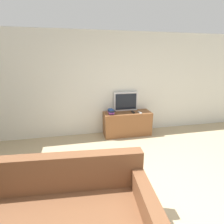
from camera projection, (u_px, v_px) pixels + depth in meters
wall_back at (108, 85)px, 4.51m from camera, size 9.00×0.06×2.60m
tv_stand at (127, 123)px, 4.62m from camera, size 1.24×0.46×0.62m
television at (126, 101)px, 4.63m from camera, size 0.65×0.09×0.50m
couch at (50, 223)px, 1.81m from camera, size 2.19×1.11×0.89m
book_stack at (111, 112)px, 4.37m from camera, size 0.18×0.22×0.12m
remote_on_stand at (133, 112)px, 4.51m from camera, size 0.05×0.18×0.02m
remote_secondary at (140, 112)px, 4.48m from camera, size 0.06×0.19×0.02m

